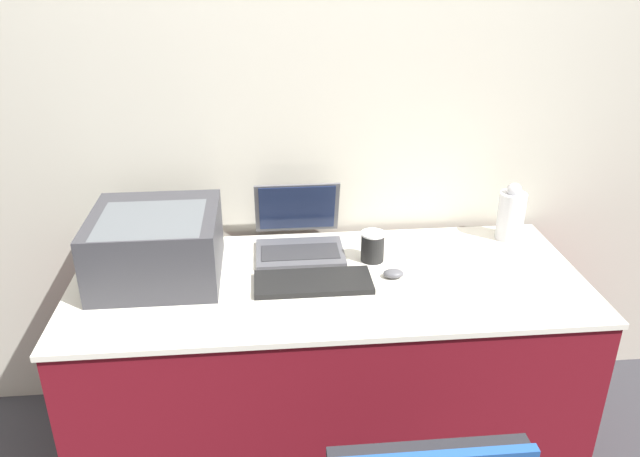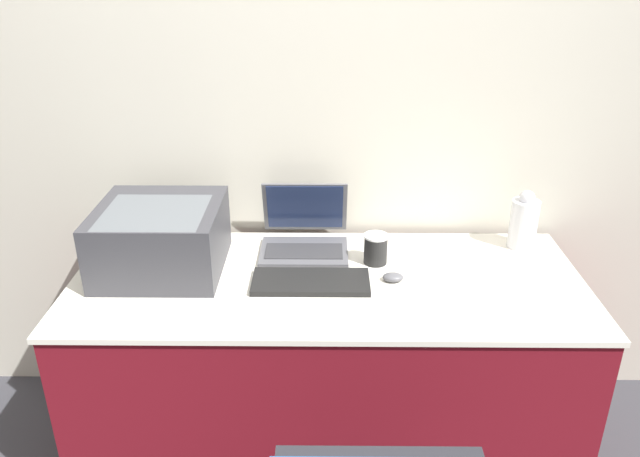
{
  "view_description": "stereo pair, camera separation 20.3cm",
  "coord_description": "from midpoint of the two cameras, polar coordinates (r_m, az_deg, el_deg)",
  "views": [
    {
      "loc": [
        -0.21,
        -1.56,
        1.87
      ],
      "look_at": [
        -0.03,
        0.41,
        0.95
      ],
      "focal_mm": 35.0,
      "sensor_mm": 36.0,
      "label": 1
    },
    {
      "loc": [
        -0.01,
        -1.57,
        1.87
      ],
      "look_at": [
        -0.03,
        0.41,
        0.95
      ],
      "focal_mm": 35.0,
      "sensor_mm": 36.0,
      "label": 2
    }
  ],
  "objects": [
    {
      "name": "table",
      "position": [
        2.45,
        -1.71,
        -12.55
      ],
      "size": [
        1.83,
        0.77,
        0.77
      ],
      "color": "maroon",
      "rests_on": "ground_plane"
    },
    {
      "name": "mouse",
      "position": [
        2.24,
        4.15,
        -4.2
      ],
      "size": [
        0.07,
        0.05,
        0.03
      ],
      "color": "#4C4C51",
      "rests_on": "table"
    },
    {
      "name": "external_keyboard",
      "position": [
        2.19,
        -3.3,
        -5.0
      ],
      "size": [
        0.41,
        0.18,
        0.02
      ],
      "color": "black",
      "rests_on": "table"
    },
    {
      "name": "coffee_cup",
      "position": [
        2.33,
        2.35,
        -1.7
      ],
      "size": [
        0.09,
        0.09,
        0.11
      ],
      "color": "black",
      "rests_on": "table"
    },
    {
      "name": "wall_back",
      "position": [
        2.46,
        -2.68,
        11.33
      ],
      "size": [
        8.0,
        0.05,
        2.6
      ],
      "color": "#B7B2A3",
      "rests_on": "ground_plane"
    },
    {
      "name": "metal_pitcher",
      "position": [
        2.57,
        14.94,
        1.26
      ],
      "size": [
        0.11,
        0.11,
        0.24
      ],
      "color": "silver",
      "rests_on": "table"
    },
    {
      "name": "printer",
      "position": [
        2.29,
        -17.26,
        -1.36
      ],
      "size": [
        0.44,
        0.43,
        0.24
      ],
      "color": "#333338",
      "rests_on": "table"
    },
    {
      "name": "laptop_left",
      "position": [
        2.43,
        -4.34,
        -0.74
      ],
      "size": [
        0.34,
        0.32,
        0.24
      ],
      "color": "#4C4C51",
      "rests_on": "table"
    }
  ]
}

